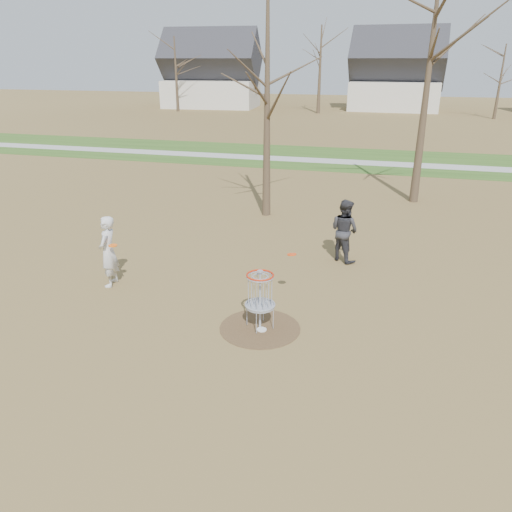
{
  "coord_description": "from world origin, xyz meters",
  "views": [
    {
      "loc": [
        2.47,
        -9.38,
        5.54
      ],
      "look_at": [
        -0.5,
        1.5,
        1.1
      ],
      "focal_mm": 35.0,
      "sensor_mm": 36.0,
      "label": 1
    }
  ],
  "objects_px": {
    "player_standing": "(108,252)",
    "player_throwing": "(344,230)",
    "disc_golf_basket": "(260,291)",
    "disc_grounded": "(262,330)"
  },
  "relations": [
    {
      "from": "player_standing",
      "to": "player_throwing",
      "type": "distance_m",
      "value": 6.63
    },
    {
      "from": "player_throwing",
      "to": "disc_golf_basket",
      "type": "relative_size",
      "value": 1.37
    },
    {
      "from": "player_standing",
      "to": "disc_grounded",
      "type": "distance_m",
      "value": 4.7
    },
    {
      "from": "disc_grounded",
      "to": "disc_golf_basket",
      "type": "relative_size",
      "value": 0.16
    },
    {
      "from": "player_throwing",
      "to": "player_standing",
      "type": "bearing_deg",
      "value": 65.31
    },
    {
      "from": "player_standing",
      "to": "disc_golf_basket",
      "type": "relative_size",
      "value": 1.39
    },
    {
      "from": "disc_golf_basket",
      "to": "player_throwing",
      "type": "bearing_deg",
      "value": 73.82
    },
    {
      "from": "player_throwing",
      "to": "disc_grounded",
      "type": "bearing_deg",
      "value": 109.39
    },
    {
      "from": "player_throwing",
      "to": "disc_golf_basket",
      "type": "bearing_deg",
      "value": 108.43
    },
    {
      "from": "player_standing",
      "to": "disc_golf_basket",
      "type": "distance_m",
      "value": 4.53
    }
  ]
}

